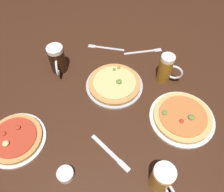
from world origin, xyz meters
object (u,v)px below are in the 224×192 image
(fork_spare, at_px, (144,51))
(pizza_plate_side, at_px, (15,139))
(beer_mug_dark, at_px, (166,69))
(knife_right, at_px, (110,153))
(ramekin_sauce, at_px, (65,174))
(beer_mug_amber, at_px, (163,178))
(pizza_plate_far, at_px, (114,84))
(fork_left, at_px, (105,48))
(beer_mug_pale, at_px, (57,60))
(pizza_plate_near, at_px, (182,117))

(fork_spare, bearing_deg, pizza_plate_side, -128.40)
(beer_mug_dark, distance_m, knife_right, 0.53)
(ramekin_sauce, height_order, fork_spare, ramekin_sauce)
(knife_right, bearing_deg, beer_mug_amber, -23.50)
(pizza_plate_far, distance_m, fork_spare, 0.32)
(fork_left, bearing_deg, pizza_plate_far, -70.87)
(ramekin_sauce, bearing_deg, beer_mug_pale, 109.11)
(beer_mug_dark, relative_size, fork_left, 0.74)
(pizza_plate_side, distance_m, beer_mug_dark, 0.82)
(pizza_plate_near, distance_m, pizza_plate_side, 0.79)
(pizza_plate_side, xyz_separation_m, ramekin_sauce, (0.27, -0.12, -0.00))
(pizza_plate_side, height_order, fork_left, pizza_plate_side)
(knife_right, bearing_deg, fork_spare, 81.51)
(pizza_plate_far, bearing_deg, knife_right, -83.88)
(fork_left, relative_size, knife_right, 1.15)
(pizza_plate_near, xyz_separation_m, pizza_plate_side, (-0.75, -0.23, 0.00))
(ramekin_sauce, xyz_separation_m, fork_spare, (0.27, 0.80, -0.01))
(pizza_plate_near, bearing_deg, fork_left, 135.94)
(beer_mug_amber, height_order, knife_right, beer_mug_amber)
(pizza_plate_near, height_order, fork_left, pizza_plate_near)
(pizza_plate_near, bearing_deg, pizza_plate_far, 156.83)
(beer_mug_amber, distance_m, beer_mug_pale, 0.80)
(pizza_plate_near, height_order, beer_mug_amber, beer_mug_amber)
(beer_mug_pale, distance_m, fork_spare, 0.52)
(pizza_plate_near, distance_m, fork_spare, 0.49)
(beer_mug_amber, height_order, ramekin_sauce, beer_mug_amber)
(pizza_plate_near, relative_size, ramekin_sauce, 4.53)
(beer_mug_dark, distance_m, beer_mug_pale, 0.59)
(fork_left, bearing_deg, fork_spare, 0.83)
(beer_mug_pale, bearing_deg, fork_left, 44.19)
(beer_mug_amber, relative_size, fork_spare, 0.59)
(pizza_plate_far, relative_size, beer_mug_dark, 1.82)
(pizza_plate_near, relative_size, beer_mug_dark, 1.87)
(beer_mug_dark, relative_size, ramekin_sauce, 2.42)
(beer_mug_pale, bearing_deg, knife_right, -50.76)
(beer_mug_dark, bearing_deg, knife_right, -115.41)
(pizza_plate_far, relative_size, fork_left, 1.35)
(beer_mug_dark, relative_size, beer_mug_pale, 1.04)
(pizza_plate_side, xyz_separation_m, beer_mug_amber, (0.66, -0.09, 0.05))
(beer_mug_amber, xyz_separation_m, fork_left, (-0.36, 0.76, -0.06))
(beer_mug_amber, distance_m, ramekin_sauce, 0.39)
(beer_mug_pale, height_order, ramekin_sauce, beer_mug_pale)
(beer_mug_amber, bearing_deg, pizza_plate_near, 73.36)
(fork_left, relative_size, fork_spare, 1.00)
(beer_mug_pale, bearing_deg, pizza_plate_side, -98.82)
(pizza_plate_side, bearing_deg, ramekin_sauce, -23.86)
(pizza_plate_side, height_order, fork_spare, pizza_plate_side)
(ramekin_sauce, bearing_deg, pizza_plate_far, 75.87)
(beer_mug_dark, bearing_deg, fork_spare, 121.46)
(beer_mug_amber, bearing_deg, fork_spare, 98.90)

